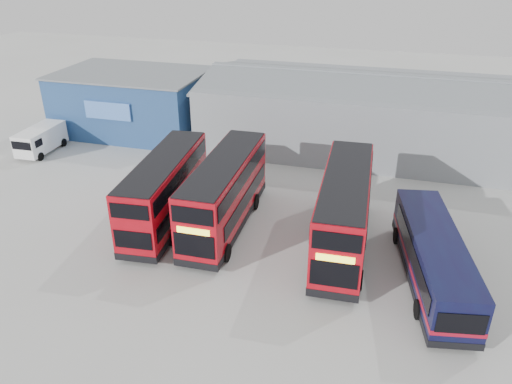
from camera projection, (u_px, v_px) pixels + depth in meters
The scene contains 8 objects.
ground_plane at pixel (217, 272), 25.25m from camera, with size 120.00×120.00×0.00m, color #A2A19C.
office_block at pixel (133, 101), 42.92m from camera, with size 12.30×8.32×5.12m.
maintenance_shed at pixel (397, 116), 39.31m from camera, with size 30.50×12.00×5.89m.
double_decker_left at pixel (165, 191), 28.90m from camera, with size 3.08×9.68×4.03m.
double_decker_centre at pixel (225, 194), 28.40m from camera, with size 2.65×9.92×4.17m.
double_decker_right at pixel (344, 213), 26.36m from camera, with size 2.89×10.20×4.27m.
single_decker_blue at pixel (433, 260), 23.94m from camera, with size 3.93×9.98×2.65m.
panel_van at pixel (41, 139), 38.99m from camera, with size 2.04×4.57×1.97m.
Camera 1 is at (7.53, -19.37, 15.04)m, focal length 35.00 mm.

